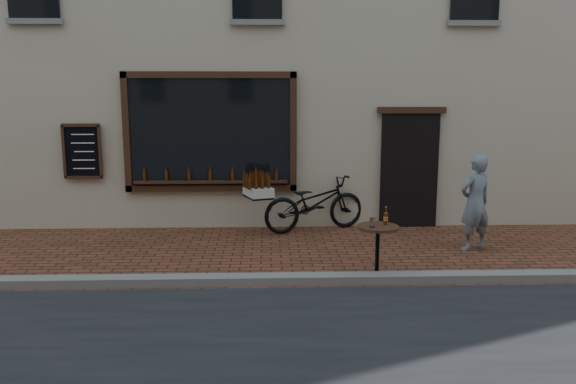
{
  "coord_description": "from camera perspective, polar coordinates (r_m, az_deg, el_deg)",
  "views": [
    {
      "loc": [
        -0.82,
        -7.17,
        2.59
      ],
      "look_at": [
        -0.52,
        1.2,
        1.1
      ],
      "focal_mm": 35.0,
      "sensor_mm": 36.0,
      "label": 1
    }
  ],
  "objects": [
    {
      "name": "ground",
      "position": [
        7.66,
        4.27,
        -9.69
      ],
      "size": [
        90.0,
        90.0,
        0.0
      ],
      "primitive_type": "plane",
      "color": "#4D2C19",
      "rests_on": "ground"
    },
    {
      "name": "pedestrian",
      "position": [
        9.73,
        18.49,
        -1.05
      ],
      "size": [
        0.68,
        0.57,
        1.6
      ],
      "primitive_type": "imported",
      "rotation": [
        0.0,
        0.0,
        3.52
      ],
      "color": "slate",
      "rests_on": "ground"
    },
    {
      "name": "kerb",
      "position": [
        7.83,
        4.11,
        -8.78
      ],
      "size": [
        90.0,
        0.25,
        0.12
      ],
      "primitive_type": "cube",
      "color": "slate",
      "rests_on": "ground"
    },
    {
      "name": "cargo_bicycle",
      "position": [
        10.58,
        2.48,
        -1.07
      ],
      "size": [
        2.41,
        1.42,
        1.14
      ],
      "rotation": [
        0.0,
        0.0,
        1.93
      ],
      "color": "black",
      "rests_on": "ground"
    },
    {
      "name": "bistro_table",
      "position": [
        8.01,
        9.11,
        -4.9
      ],
      "size": [
        0.58,
        0.58,
        1.0
      ],
      "color": "black",
      "rests_on": "ground"
    }
  ]
}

